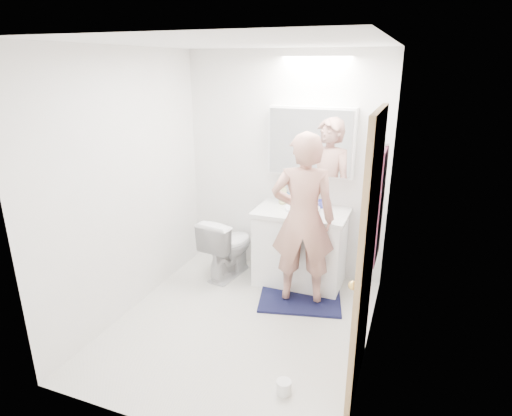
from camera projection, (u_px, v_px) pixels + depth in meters
The scene contains 23 objects.
floor at pixel (241, 325), 3.88m from camera, with size 2.50×2.50×0.00m, color silver.
ceiling at pixel (237, 42), 3.10m from camera, with size 2.50×2.50×0.00m, color white.
wall_back at pixel (285, 166), 4.60m from camera, with size 2.50×2.50×0.00m, color white.
wall_front at pixel (152, 263), 2.39m from camera, with size 2.50×2.50×0.00m, color white.
wall_left at pixel (128, 186), 3.87m from camera, with size 2.50×2.50×0.00m, color white.
wall_right at pixel (378, 216), 3.12m from camera, with size 2.50×2.50×0.00m, color white.
vanity_cabinet at pixel (300, 249), 4.51m from camera, with size 0.90×0.55×0.78m, color white.
countertop at pixel (301, 213), 4.38m from camera, with size 0.95×0.58×0.04m, color white.
sink_basin at pixel (302, 208), 4.40m from camera, with size 0.36×0.36×0.03m, color white.
faucet at pixel (307, 197), 4.54m from camera, with size 0.02×0.02×0.16m, color silver.
medicine_cabinet at pixel (311, 142), 4.33m from camera, with size 0.88×0.14×0.70m, color white.
mirror_panel at pixel (310, 143), 4.26m from camera, with size 0.84×0.01×0.66m, color silver.
toilet at pixel (228, 246), 4.69m from camera, with size 0.39×0.68×0.69m, color white.
bath_rug at pixel (300, 300), 4.26m from camera, with size 0.80×0.55×0.02m, color #131B3D.
person at pixel (303, 219), 3.98m from camera, with size 0.60×0.39×1.65m, color tan.
door at pixel (366, 259), 2.88m from camera, with size 0.04×0.80×2.00m, color tan.
door_knob at pixel (353, 285), 2.65m from camera, with size 0.06×0.06×0.06m, color gold.
towel at pixel (381, 206), 3.65m from camera, with size 0.02×0.42×1.00m, color #122539.
towel_hook at pixel (385, 145), 3.48m from camera, with size 0.02×0.02×0.07m, color silver.
soap_bottle_a at pixel (283, 193), 4.55m from camera, with size 0.09×0.09×0.24m, color #D2D288.
soap_bottle_b at pixel (285, 196), 4.59m from camera, with size 0.08×0.08×0.17m, color #5C91C5.
toothbrush_cup at pixel (321, 204), 4.45m from camera, with size 0.09×0.09×0.08m, color #4049C2.
toilet_paper_roll at pixel (284, 387), 3.07m from camera, with size 0.11×0.11×0.10m, color white.
Camera 1 is at (1.32, -3.06, 2.26)m, focal length 29.92 mm.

